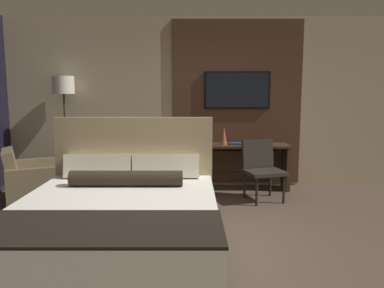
# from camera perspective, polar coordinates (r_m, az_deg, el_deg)

# --- Properties ---
(ground_plane) EXTENTS (16.00, 16.00, 0.00)m
(ground_plane) POSITION_cam_1_polar(r_m,az_deg,el_deg) (4.02, -1.34, -15.27)
(ground_plane) COLOR #4C3D33
(wall_back_tv_panel) EXTENTS (7.20, 0.09, 2.80)m
(wall_back_tv_panel) POSITION_cam_1_polar(r_m,az_deg,el_deg) (6.29, 0.02, 6.30)
(wall_back_tv_panel) COLOR #BCAD8E
(wall_back_tv_panel) RESTS_ON ground_plane
(bed) EXTENTS (1.91, 2.25, 1.28)m
(bed) POSITION_cam_1_polar(r_m,az_deg,el_deg) (3.76, -11.27, -11.54)
(bed) COLOR #33281E
(bed) RESTS_ON ground_plane
(desk) EXTENTS (1.64, 0.46, 0.74)m
(desk) POSITION_cam_1_polar(r_m,az_deg,el_deg) (6.17, 6.71, -2.24)
(desk) COLOR #422D1E
(desk) RESTS_ON ground_plane
(tv) EXTENTS (1.08, 0.04, 0.61)m
(tv) POSITION_cam_1_polar(r_m,az_deg,el_deg) (6.26, 6.68, 8.17)
(tv) COLOR black
(desk_chair) EXTENTS (0.65, 0.65, 0.88)m
(desk_chair) POSITION_cam_1_polar(r_m,az_deg,el_deg) (5.61, 10.29, -3.13)
(desk_chair) COLOR #28231E
(desk_chair) RESTS_ON ground_plane
(armchair_by_window) EXTENTS (1.14, 1.16, 0.79)m
(armchair_by_window) POSITION_cam_1_polar(r_m,az_deg,el_deg) (5.92, -22.94, -5.55)
(armchair_by_window) COLOR brown
(armchair_by_window) RESTS_ON ground_plane
(floor_lamp) EXTENTS (0.34, 0.34, 1.83)m
(floor_lamp) POSITION_cam_1_polar(r_m,az_deg,el_deg) (6.37, -19.16, 7.16)
(floor_lamp) COLOR #282623
(floor_lamp) RESTS_ON ground_plane
(vase_tall) EXTENTS (0.10, 0.10, 0.30)m
(vase_tall) POSITION_cam_1_polar(r_m,az_deg,el_deg) (6.04, 4.67, 1.33)
(vase_tall) COLOR #B2563D
(vase_tall) RESTS_ON desk
(book) EXTENTS (0.23, 0.16, 0.03)m
(book) POSITION_cam_1_polar(r_m,az_deg,el_deg) (6.07, 6.55, 0.07)
(book) COLOR navy
(book) RESTS_ON desk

